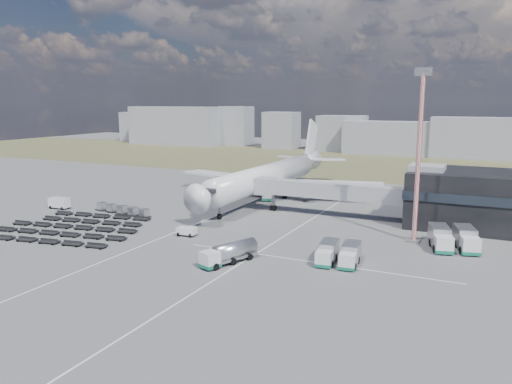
% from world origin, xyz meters
% --- Properties ---
extents(ground, '(420.00, 420.00, 0.00)m').
position_xyz_m(ground, '(0.00, 0.00, 0.00)').
color(ground, '#565659').
rests_on(ground, ground).
extents(grass_strip, '(420.00, 90.00, 0.01)m').
position_xyz_m(grass_strip, '(0.00, 110.00, 0.01)').
color(grass_strip, brown).
rests_on(grass_strip, ground).
extents(lane_markings, '(47.12, 110.00, 0.01)m').
position_xyz_m(lane_markings, '(9.77, 3.00, 0.01)').
color(lane_markings, silver).
rests_on(lane_markings, ground).
extents(terminal, '(30.40, 16.40, 11.00)m').
position_xyz_m(terminal, '(47.77, 23.96, 5.25)').
color(terminal, black).
rests_on(terminal, ground).
extents(jet_bridge, '(30.30, 3.80, 7.05)m').
position_xyz_m(jet_bridge, '(15.90, 20.42, 5.05)').
color(jet_bridge, '#939399').
rests_on(jet_bridge, ground).
extents(airliner, '(51.59, 64.53, 17.62)m').
position_xyz_m(airliner, '(0.00, 32.38, 5.29)').
color(airliner, silver).
rests_on(airliner, ground).
extents(skyline, '(283.36, 25.74, 25.47)m').
position_xyz_m(skyline, '(-13.86, 147.32, 8.74)').
color(skyline, '#91939F').
rests_on(skyline, ground).
extents(fuel_tanker, '(5.30, 9.35, 2.95)m').
position_xyz_m(fuel_tanker, '(14.46, -13.55, 1.47)').
color(fuel_tanker, silver).
rests_on(fuel_tanker, ground).
extents(pushback_tug, '(3.38, 2.15, 1.45)m').
position_xyz_m(pushback_tug, '(1.07, -3.99, 0.72)').
color(pushback_tug, silver).
rests_on(pushback_tug, ground).
extents(utility_van, '(4.51, 2.30, 2.33)m').
position_xyz_m(utility_van, '(-35.13, 2.49, 1.17)').
color(utility_van, silver).
rests_on(utility_van, ground).
extents(catering_truck, '(4.44, 6.74, 2.87)m').
position_xyz_m(catering_truck, '(0.35, 31.01, 1.47)').
color(catering_truck, silver).
rests_on(catering_truck, ground).
extents(service_trucks_near, '(6.07, 7.03, 2.62)m').
position_xyz_m(service_trucks_near, '(28.32, -7.05, 1.42)').
color(service_trucks_near, silver).
rests_on(service_trucks_near, ground).
extents(service_trucks_far, '(8.23, 9.11, 3.08)m').
position_xyz_m(service_trucks_far, '(42.12, 7.25, 1.68)').
color(service_trucks_far, silver).
rests_on(service_trucks_far, ground).
extents(uld_row, '(14.60, 3.15, 1.59)m').
position_xyz_m(uld_row, '(-19.65, 4.11, 0.95)').
color(uld_row, black).
rests_on(uld_row, ground).
extents(baggage_dollies, '(27.29, 23.43, 0.78)m').
position_xyz_m(baggage_dollies, '(-19.74, -9.20, 0.39)').
color(baggage_dollies, black).
rests_on(baggage_dollies, ground).
extents(floodlight_mast, '(2.56, 2.12, 27.40)m').
position_xyz_m(floodlight_mast, '(36.07, 9.09, 13.73)').
color(floodlight_mast, '#A9251B').
rests_on(floodlight_mast, ground).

